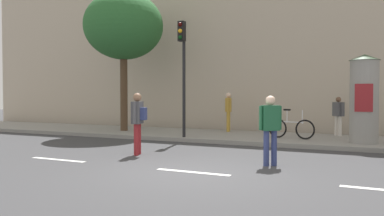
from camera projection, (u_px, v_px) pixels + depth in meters
The scene contains 12 objects.
ground_plane at pixel (193, 172), 8.68m from camera, with size 80.00×80.00×0.00m, color #38383A.
sidewalk_curb at pixel (269, 138), 15.00m from camera, with size 36.00×4.00×0.15m, color gray.
lane_markings at pixel (193, 172), 8.68m from camera, with size 25.80×0.16×0.01m.
building_backdrop at pixel (294, 40), 19.39m from camera, with size 36.00×5.00×9.12m, color #B7A893.
traffic_light at pixel (183, 60), 14.55m from camera, with size 0.24×0.45×4.37m.
poster_column at pixel (364, 98), 12.77m from camera, with size 0.99×0.99×2.95m.
street_tree at pixel (124, 26), 17.40m from camera, with size 3.57×3.57×6.26m.
pedestrian_in_red_top at pixel (270, 125), 9.45m from camera, with size 0.48×0.44×1.73m.
pedestrian_tallest at pixel (138, 117), 11.23m from camera, with size 0.48×0.65×1.80m.
pedestrian_in_dark_shirt at pixel (228, 109), 17.02m from camera, with size 0.32×0.55×1.72m.
pedestrian_with_bag at pixel (338, 113), 15.22m from camera, with size 0.48×0.53×1.53m.
bicycle_leaning at pixel (291, 128), 14.20m from camera, with size 1.75×0.36×1.09m.
Camera 1 is at (3.67, -7.81, 1.71)m, focal length 36.13 mm.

